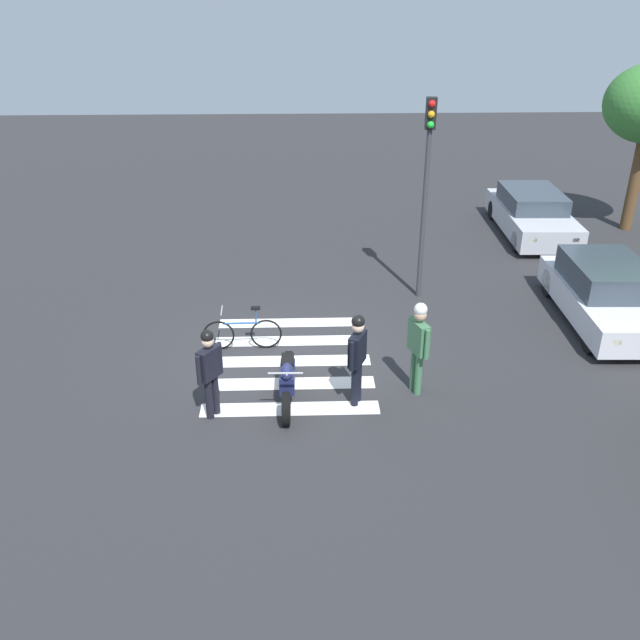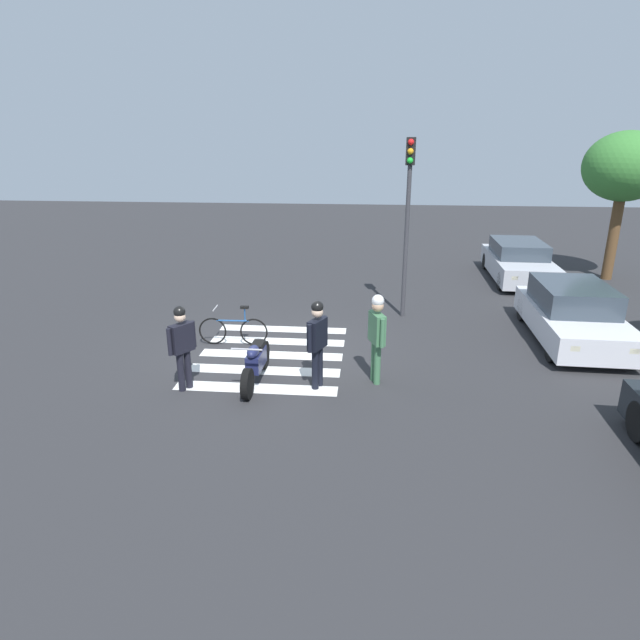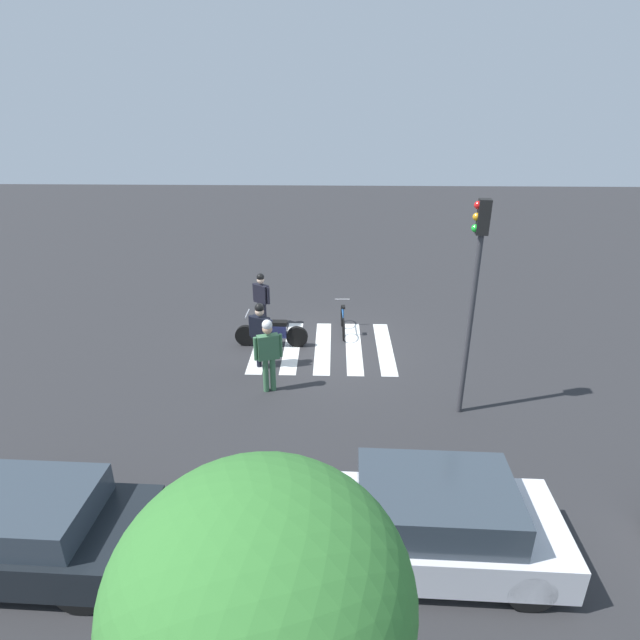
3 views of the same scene
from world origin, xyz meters
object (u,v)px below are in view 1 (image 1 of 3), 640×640
at_px(car_silver_sedan, 532,214).
at_px(officer_by_motorcycle, 210,367).
at_px(car_white_van, 606,294).
at_px(police_motorcycle, 287,380).
at_px(pedestrian_bystander, 418,341).
at_px(traffic_light_pole, 427,171).
at_px(leaning_bicycle, 243,333).
at_px(officer_on_foot, 357,353).

bearing_deg(car_silver_sedan, officer_by_motorcycle, -42.36).
bearing_deg(car_white_van, police_motorcycle, -66.47).
height_order(pedestrian_bystander, car_silver_sedan, pedestrian_bystander).
bearing_deg(officer_by_motorcycle, car_silver_sedan, 137.64).
xyz_separation_m(car_silver_sedan, traffic_light_pole, (4.67, -4.33, 2.58)).
distance_m(leaning_bicycle, pedestrian_bystander, 4.01).
bearing_deg(traffic_light_pole, car_white_van, 70.02).
relative_size(leaning_bicycle, officer_by_motorcycle, 0.97).
xyz_separation_m(officer_on_foot, pedestrian_bystander, (-0.35, 1.19, 0.04)).
bearing_deg(officer_by_motorcycle, pedestrian_bystander, 100.13).
bearing_deg(police_motorcycle, car_silver_sedan, 141.00).
bearing_deg(officer_on_foot, car_white_van, 118.68).
relative_size(police_motorcycle, officer_on_foot, 1.15).
bearing_deg(leaning_bicycle, police_motorcycle, 25.51).
height_order(pedestrian_bystander, car_white_van, pedestrian_bystander).
relative_size(leaning_bicycle, officer_on_foot, 0.92).
height_order(car_silver_sedan, car_white_van, car_white_van).
distance_m(leaning_bicycle, officer_by_motorcycle, 2.64).
distance_m(leaning_bicycle, traffic_light_pole, 5.78).
bearing_deg(traffic_light_pole, car_silver_sedan, 137.20).
xyz_separation_m(officer_by_motorcycle, car_white_van, (-3.68, 8.78, -0.35)).
distance_m(car_silver_sedan, traffic_light_pole, 6.87).
relative_size(officer_by_motorcycle, traffic_light_pole, 0.36).
height_order(officer_by_motorcycle, car_white_van, officer_by_motorcycle).
relative_size(leaning_bicycle, pedestrian_bystander, 0.90).
bearing_deg(traffic_light_pole, police_motorcycle, -34.80).
height_order(leaning_bicycle, car_silver_sedan, car_silver_sedan).
relative_size(police_motorcycle, car_white_van, 0.48).
distance_m(police_motorcycle, leaning_bicycle, 2.31).
xyz_separation_m(police_motorcycle, car_white_van, (-3.22, 7.41, 0.22)).
xyz_separation_m(officer_by_motorcycle, car_silver_sedan, (-9.85, 8.98, -0.38)).
xyz_separation_m(pedestrian_bystander, car_silver_sedan, (-9.16, 5.12, -0.48)).
relative_size(officer_on_foot, pedestrian_bystander, 0.97).
bearing_deg(leaning_bicycle, car_silver_sedan, 130.38).
bearing_deg(officer_by_motorcycle, police_motorcycle, 108.31).
bearing_deg(car_white_van, officer_by_motorcycle, -67.26).
bearing_deg(officer_on_foot, car_silver_sedan, 146.44).
relative_size(leaning_bicycle, car_silver_sedan, 0.37).
bearing_deg(leaning_bicycle, officer_by_motorcycle, -8.52).
bearing_deg(traffic_light_pole, officer_on_foot, -22.28).
bearing_deg(car_white_van, pedestrian_bystander, -58.71).
height_order(officer_on_foot, car_white_van, officer_on_foot).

